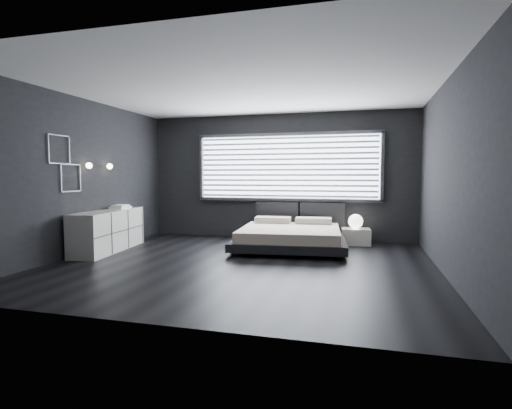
# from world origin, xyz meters

# --- Properties ---
(room) EXTENTS (6.04, 6.00, 2.80)m
(room) POSITION_xyz_m (0.00, 0.00, 1.40)
(room) COLOR black
(room) RESTS_ON ground
(window) EXTENTS (4.14, 0.09, 1.52)m
(window) POSITION_xyz_m (0.20, 2.70, 1.61)
(window) COLOR white
(window) RESTS_ON ground
(headboard) EXTENTS (1.96, 0.16, 0.52)m
(headboard) POSITION_xyz_m (0.51, 2.64, 0.57)
(headboard) COLOR black
(headboard) RESTS_ON ground
(sconce_near) EXTENTS (0.18, 0.11, 0.11)m
(sconce_near) POSITION_xyz_m (-2.88, 0.05, 1.60)
(sconce_near) COLOR silver
(sconce_near) RESTS_ON ground
(sconce_far) EXTENTS (0.18, 0.11, 0.11)m
(sconce_far) POSITION_xyz_m (-2.88, 0.65, 1.60)
(sconce_far) COLOR silver
(sconce_far) RESTS_ON ground
(wall_art_upper) EXTENTS (0.01, 0.48, 0.48)m
(wall_art_upper) POSITION_xyz_m (-2.98, -0.55, 1.85)
(wall_art_upper) COLOR #47474C
(wall_art_upper) RESTS_ON ground
(wall_art_lower) EXTENTS (0.01, 0.48, 0.48)m
(wall_art_lower) POSITION_xyz_m (-2.98, -0.30, 1.38)
(wall_art_lower) COLOR #47474C
(wall_art_lower) RESTS_ON ground
(bed) EXTENTS (2.28, 2.19, 0.54)m
(bed) POSITION_xyz_m (0.51, 1.53, 0.25)
(bed) COLOR black
(bed) RESTS_ON ground
(nightstand) EXTENTS (0.61, 0.53, 0.33)m
(nightstand) POSITION_xyz_m (1.73, 2.36, 0.17)
(nightstand) COLOR silver
(nightstand) RESTS_ON ground
(orb_lamp) EXTENTS (0.29, 0.29, 0.29)m
(orb_lamp) POSITION_xyz_m (1.72, 2.36, 0.48)
(orb_lamp) COLOR white
(orb_lamp) RESTS_ON nightstand
(dresser) EXTENTS (0.76, 1.96, 0.77)m
(dresser) POSITION_xyz_m (-2.78, 0.42, 0.38)
(dresser) COLOR silver
(dresser) RESTS_ON ground
(book_stack) EXTENTS (0.29, 0.38, 0.08)m
(book_stack) POSITION_xyz_m (-2.79, 0.84, 0.80)
(book_stack) COLOR white
(book_stack) RESTS_ON dresser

